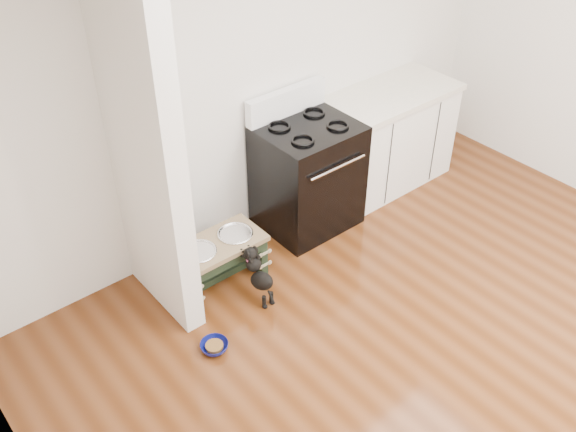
% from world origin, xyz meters
% --- Properties ---
extents(ground, '(5.00, 5.00, 0.00)m').
position_xyz_m(ground, '(0.00, 0.00, 0.00)').
color(ground, '#49230D').
rests_on(ground, ground).
extents(room_shell, '(5.00, 5.00, 5.00)m').
position_xyz_m(room_shell, '(0.00, 0.00, 1.62)').
color(room_shell, silver).
rests_on(room_shell, ground).
extents(partition_wall, '(0.15, 0.80, 2.70)m').
position_xyz_m(partition_wall, '(-1.18, 2.10, 1.35)').
color(partition_wall, silver).
rests_on(partition_wall, ground).
extents(oven_range, '(0.76, 0.69, 1.14)m').
position_xyz_m(oven_range, '(0.25, 2.16, 0.48)').
color(oven_range, black).
rests_on(oven_range, ground).
extents(cabinet_run, '(1.24, 0.64, 0.91)m').
position_xyz_m(cabinet_run, '(1.23, 2.18, 0.45)').
color(cabinet_run, white).
rests_on(cabinet_run, ground).
extents(dog_feeder, '(0.70, 0.38, 0.40)m').
position_xyz_m(dog_feeder, '(-0.77, 1.99, 0.27)').
color(dog_feeder, black).
rests_on(dog_feeder, ground).
extents(puppy, '(0.12, 0.36, 0.43)m').
position_xyz_m(puppy, '(-0.64, 1.66, 0.23)').
color(puppy, black).
rests_on(puppy, ground).
extents(floor_bowl, '(0.20, 0.20, 0.06)m').
position_xyz_m(floor_bowl, '(-1.19, 1.45, 0.03)').
color(floor_bowl, navy).
rests_on(floor_bowl, ground).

